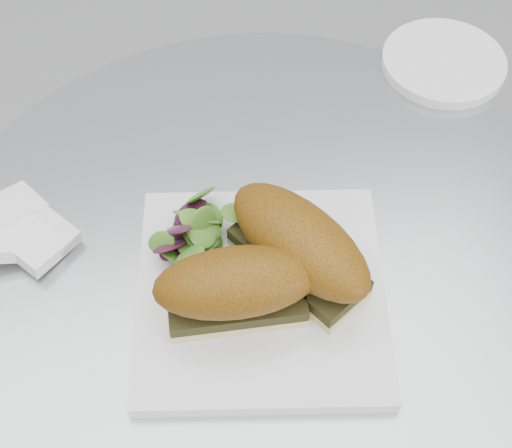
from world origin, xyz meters
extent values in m
cylinder|color=#B4B7BC|center=(0.00, 0.00, 0.72)|extent=(0.70, 0.70, 0.02)
cylinder|color=#B4B7BC|center=(0.00, 0.00, 0.35)|extent=(0.07, 0.07, 0.71)
cube|color=silver|center=(-0.01, -0.04, 0.74)|extent=(0.28, 0.28, 0.02)
cube|color=#D6CC86|center=(-0.04, -0.05, 0.75)|extent=(0.13, 0.06, 0.01)
cube|color=black|center=(-0.04, -0.05, 0.77)|extent=(0.13, 0.07, 0.01)
ellipsoid|color=brown|center=(-0.04, -0.05, 0.80)|extent=(0.15, 0.08, 0.06)
cube|color=#D6CC86|center=(0.02, -0.02, 0.75)|extent=(0.12, 0.15, 0.01)
cube|color=black|center=(0.02, -0.02, 0.77)|extent=(0.12, 0.15, 0.01)
ellipsoid|color=brown|center=(0.02, -0.02, 0.80)|extent=(0.14, 0.18, 0.06)
cylinder|color=silver|center=(0.28, 0.23, 0.74)|extent=(0.15, 0.15, 0.01)
camera|label=1|loc=(-0.10, -0.36, 1.33)|focal=50.00mm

